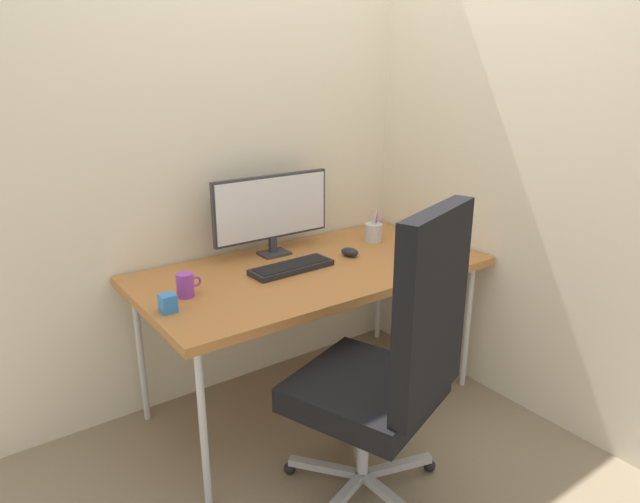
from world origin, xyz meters
name	(u,v)px	position (x,y,z in m)	size (l,w,h in m)	color
ground_plane	(313,400)	(0.00, 0.00, 0.00)	(8.00, 8.00, 0.00)	gray
wall_back	(259,110)	(0.00, 0.44, 1.40)	(3.03, 0.04, 2.80)	beige
wall_side_right	(477,111)	(0.83, -0.20, 1.40)	(0.04, 2.25, 2.80)	beige
desk	(312,274)	(0.00, 0.00, 0.68)	(1.61, 0.83, 0.72)	#B27038
office_chair	(392,362)	(-0.16, -0.73, 0.60)	(0.64, 0.65, 1.18)	black
monitor	(272,209)	(-0.05, 0.27, 0.95)	(0.63, 0.11, 0.40)	#333338
keyboard	(291,267)	(-0.10, 0.02, 0.73)	(0.40, 0.15, 0.03)	black
mouse	(350,252)	(0.24, 0.02, 0.74)	(0.06, 0.09, 0.04)	black
pen_holder	(373,232)	(0.50, 0.14, 0.76)	(0.09, 0.09, 0.17)	silver
notebook	(418,254)	(0.51, -0.18, 0.73)	(0.11, 0.18, 0.02)	black
coffee_mug	(186,285)	(-0.62, 0.01, 0.77)	(0.11, 0.07, 0.10)	purple
desk_clamp_accessory	(168,303)	(-0.73, -0.09, 0.75)	(0.06, 0.06, 0.07)	#337FD8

